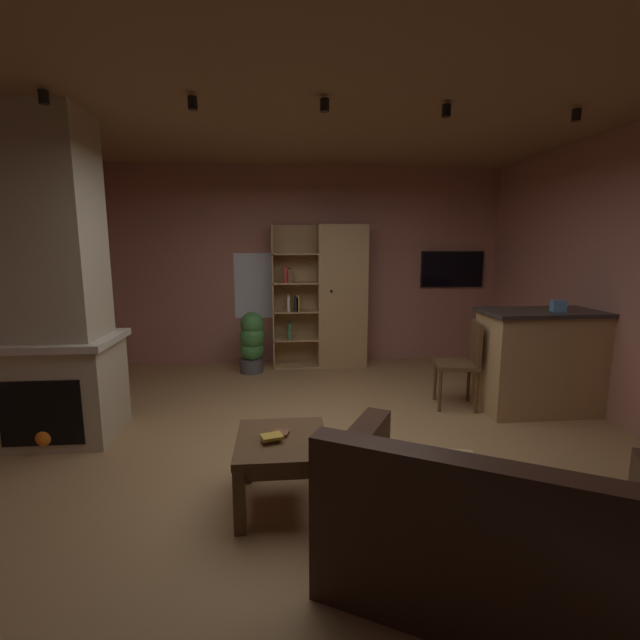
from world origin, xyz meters
TOP-DOWN VIEW (x-y plane):
  - floor at (0.00, 0.00)m, footprint 5.69×5.92m
  - wall_back at (0.00, 2.99)m, footprint 5.81×0.06m
  - ceiling at (0.00, 0.00)m, footprint 5.69×5.92m
  - window_pane_back at (-0.65, 2.96)m, footprint 0.67×0.01m
  - stone_fireplace at (-2.30, 0.53)m, footprint 1.01×0.82m
  - bookshelf_cabinet at (0.42, 2.72)m, footprint 1.31×0.41m
  - kitchen_bar_counter at (2.40, 0.74)m, footprint 1.41×0.64m
  - tissue_box at (2.38, 0.65)m, footprint 0.15×0.15m
  - leather_couch at (0.62, -1.57)m, footprint 1.82×1.56m
  - coffee_table at (-0.35, -0.70)m, footprint 0.59×0.67m
  - table_book_0 at (-0.36, -0.66)m, footprint 0.13×0.11m
  - table_book_1 at (-0.42, -0.75)m, footprint 0.16×0.13m
  - dining_chair at (1.57, 0.92)m, footprint 0.50×0.50m
  - potted_floor_plant at (-0.73, 2.42)m, footprint 0.34×0.36m
  - wall_mounted_tv at (2.19, 2.93)m, footprint 0.93×0.06m
  - track_light_spot_0 at (-1.97, 0.02)m, footprint 0.07×0.07m
  - track_light_spot_1 at (-0.96, 0.07)m, footprint 0.07×0.07m
  - track_light_spot_2 at (0.00, 0.03)m, footprint 0.07×0.07m
  - track_light_spot_3 at (0.94, 0.08)m, footprint 0.07×0.07m
  - track_light_spot_4 at (2.01, 0.09)m, footprint 0.07×0.07m

SIDE VIEW (x-z plane):
  - floor at x=0.00m, z-range -0.02..0.00m
  - leather_couch at x=0.62m, z-range -0.11..0.73m
  - coffee_table at x=-0.35m, z-range 0.14..0.60m
  - potted_floor_plant at x=-0.73m, z-range 0.02..0.84m
  - table_book_0 at x=-0.36m, z-range 0.46..0.48m
  - table_book_1 at x=-0.42m, z-range 0.48..0.50m
  - dining_chair at x=1.57m, z-range 0.07..0.99m
  - kitchen_bar_counter at x=2.40m, z-range 0.00..1.06m
  - bookshelf_cabinet at x=0.42m, z-range -0.01..1.96m
  - tissue_box at x=2.38m, z-range 1.05..1.16m
  - window_pane_back at x=-0.65m, z-range 0.66..1.59m
  - stone_fireplace at x=-2.30m, z-range -0.13..2.65m
  - wall_mounted_tv at x=2.19m, z-range 1.09..1.61m
  - wall_back at x=0.00m, z-range 0.00..2.79m
  - track_light_spot_0 at x=-1.97m, z-range 2.67..2.76m
  - track_light_spot_1 at x=-0.96m, z-range 2.67..2.76m
  - track_light_spot_2 at x=0.00m, z-range 2.67..2.76m
  - track_light_spot_3 at x=0.94m, z-range 2.67..2.76m
  - track_light_spot_4 at x=2.01m, z-range 2.67..2.76m
  - ceiling at x=0.00m, z-range 2.79..2.81m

